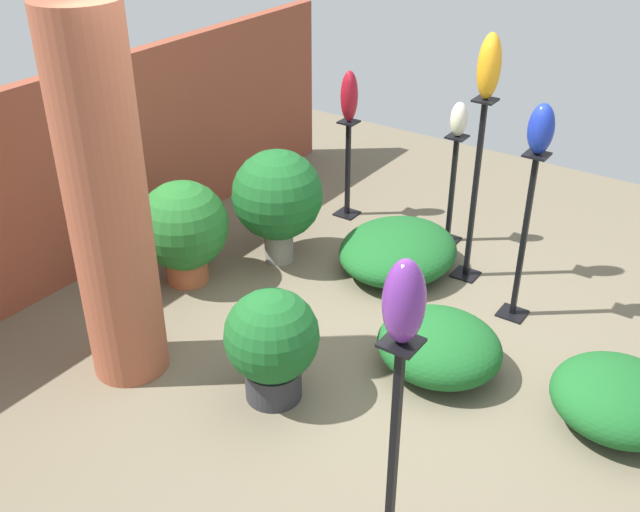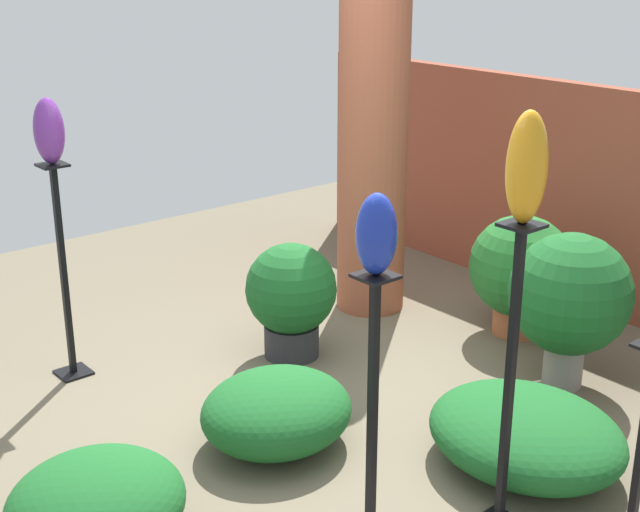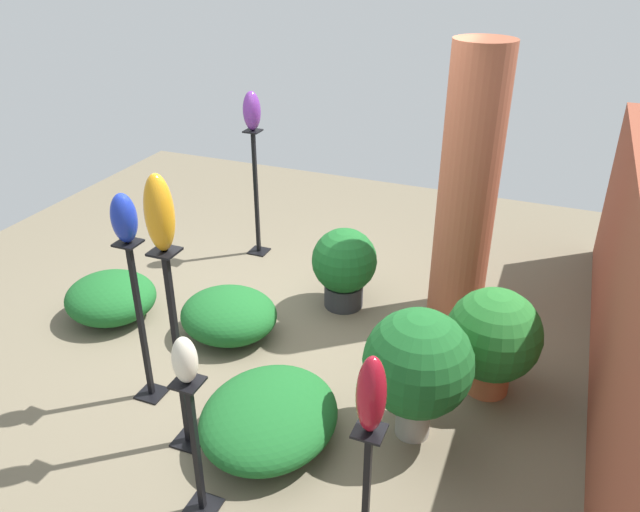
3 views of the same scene
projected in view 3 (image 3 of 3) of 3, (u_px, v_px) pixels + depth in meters
ground_plane at (280, 339)px, 5.42m from camera, size 8.00×8.00×0.00m
brick_wall_back at (621, 321)px, 4.19m from camera, size 5.60×0.12×1.65m
brick_pillar at (468, 188)px, 5.28m from camera, size 0.50×0.50×2.43m
pedestal_cobalt at (142, 329)px, 4.50m from camera, size 0.20×0.20×1.30m
pedestal_violet at (256, 199)px, 6.60m from camera, size 0.20×0.20×1.37m
pedestal_ivory at (197, 455)px, 3.63m from camera, size 0.20×0.20×0.99m
pedestal_ruby at (366, 501)px, 3.37m from camera, size 0.20×0.20×0.93m
pedestal_amber at (179, 361)px, 4.02m from camera, size 0.20×0.20×1.50m
art_vase_cobalt at (124, 218)px, 4.09m from camera, size 0.17×0.18×0.35m
art_vase_violet at (252, 111)px, 6.16m from camera, size 0.18×0.18×0.39m
art_vase_ivory at (185, 360)px, 3.32m from camera, size 0.13×0.14×0.29m
art_vase_ruby at (371, 395)px, 3.03m from camera, size 0.16×0.15×0.46m
art_vase_amber at (159, 213)px, 3.54m from camera, size 0.17×0.17×0.48m
potted_plant_front_left at (344, 265)px, 5.72m from camera, size 0.60×0.60×0.78m
potted_plant_near_pillar at (418, 365)px, 4.15m from camera, size 0.75×0.75×0.98m
potted_plant_front_right at (493, 337)px, 4.62m from camera, size 0.71×0.71×0.86m
foliage_bed_east at (229, 315)px, 5.39m from camera, size 0.78×0.85×0.41m
foliage_bed_west at (111, 297)px, 5.65m from camera, size 0.78×0.82×0.40m
foliage_bed_center at (269, 416)px, 4.29m from camera, size 1.07×0.93×0.37m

